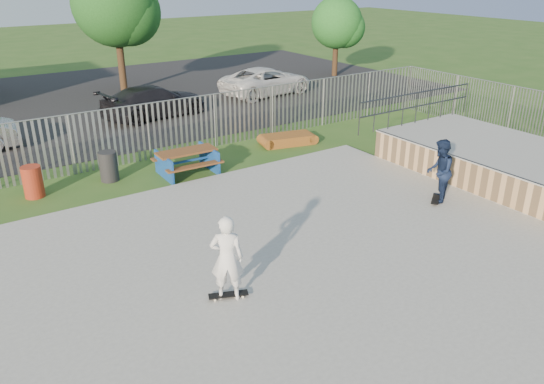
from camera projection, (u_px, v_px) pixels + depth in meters
ground at (268, 284)px, 11.42m from camera, size 120.00×120.00×0.00m
concrete_slab at (268, 281)px, 11.39m from camera, size 15.00×12.00×0.15m
quarter_pipe at (498, 162)px, 16.88m from camera, size 5.50×7.05×2.19m
fence at (208, 169)px, 15.03m from camera, size 26.04×16.02×2.00m
picnic_table at (187, 162)px, 17.30m from camera, size 1.97×1.64×0.81m
funbox at (288, 139)px, 20.31m from camera, size 2.00×1.31×0.37m
trash_bin_red at (33, 182)px, 15.55m from camera, size 0.57×0.57×0.95m
trash_bin_grey at (109, 166)px, 16.74m from camera, size 0.57×0.57×0.96m
parking_lot at (53, 106)px, 25.89m from camera, size 40.00×18.00×0.02m
car_dark at (154, 101)px, 23.72m from camera, size 5.07×2.60×1.41m
car_white at (267, 81)px, 27.91m from camera, size 5.32×2.88×1.42m
tree_mid at (115, 4)px, 27.06m from camera, size 4.36×4.36×6.73m
tree_right at (337, 23)px, 31.77m from camera, size 3.05×3.05×4.71m
skateboard_a at (436, 200)px, 15.05m from camera, size 0.77×0.62×0.08m
skateboard_b at (228, 296)px, 10.68m from camera, size 0.82×0.49×0.08m
skater_navy at (439, 171)px, 14.71m from camera, size 1.12×1.07×1.81m
skater_white at (227, 258)px, 10.34m from camera, size 0.79×0.72×1.81m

